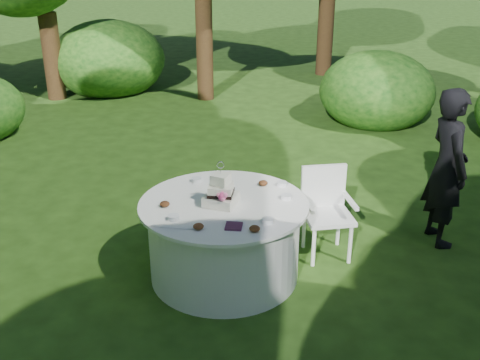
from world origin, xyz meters
name	(u,v)px	position (x,y,z in m)	size (l,w,h in m)	color
ground	(225,274)	(0.00, 0.00, 0.00)	(80.00, 80.00, 0.00)	#1F3B10
napkins	(234,226)	(0.15, -0.47, 0.78)	(0.14, 0.14, 0.02)	#461E39
feather_plume	(179,227)	(-0.31, -0.52, 0.78)	(0.48, 0.07, 0.01)	white
guest	(447,168)	(2.19, 0.92, 0.83)	(0.61, 0.40, 1.67)	black
table	(224,239)	(0.00, 0.00, 0.39)	(1.56, 1.56, 0.77)	white
cake	(221,193)	(-0.02, -0.04, 0.88)	(0.33, 0.33, 0.41)	white
chair	(326,205)	(0.96, 0.56, 0.52)	(0.57, 0.56, 0.91)	silver
votives	(242,199)	(0.16, 0.06, 0.79)	(1.05, 0.93, 0.04)	silver
petal_cups	(221,209)	(0.00, -0.19, 0.79)	(0.94, 1.05, 0.05)	#562D16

